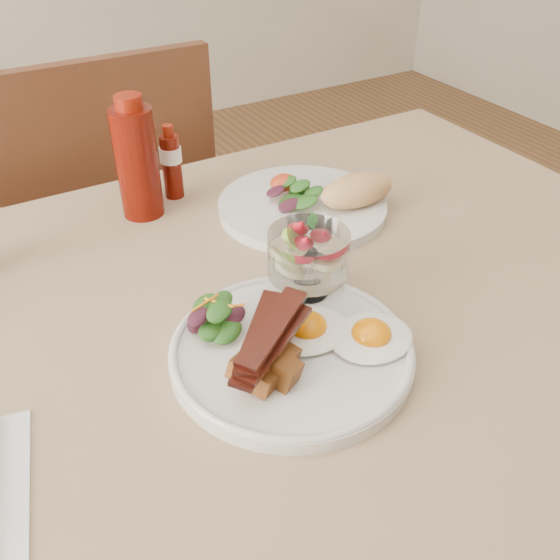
{
  "coord_description": "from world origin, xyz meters",
  "views": [
    {
      "loc": [
        -0.27,
        -0.55,
        1.25
      ],
      "look_at": [
        0.03,
        -0.04,
        0.82
      ],
      "focal_mm": 40.0,
      "sensor_mm": 36.0,
      "label": 1
    }
  ],
  "objects_px": {
    "second_plate": "(315,201)",
    "hot_sauce_bottle": "(171,163)",
    "ketchup_bottle": "(137,161)",
    "chair_far": "(110,231)",
    "fruit_cup": "(308,254)",
    "table": "(248,365)",
    "main_plate": "(291,352)"
  },
  "relations": [
    {
      "from": "second_plate",
      "to": "hot_sauce_bottle",
      "type": "bearing_deg",
      "value": 137.09
    },
    {
      "from": "second_plate",
      "to": "ketchup_bottle",
      "type": "relative_size",
      "value": 1.44
    },
    {
      "from": "second_plate",
      "to": "hot_sauce_bottle",
      "type": "relative_size",
      "value": 2.22
    },
    {
      "from": "chair_far",
      "to": "second_plate",
      "type": "xyz_separation_m",
      "value": [
        0.22,
        -0.49,
        0.25
      ]
    },
    {
      "from": "fruit_cup",
      "to": "ketchup_bottle",
      "type": "relative_size",
      "value": 0.54
    },
    {
      "from": "table",
      "to": "second_plate",
      "type": "xyz_separation_m",
      "value": [
        0.22,
        0.18,
        0.11
      ]
    },
    {
      "from": "ketchup_bottle",
      "to": "hot_sauce_bottle",
      "type": "bearing_deg",
      "value": 23.98
    },
    {
      "from": "fruit_cup",
      "to": "hot_sauce_bottle",
      "type": "distance_m",
      "value": 0.36
    },
    {
      "from": "chair_far",
      "to": "main_plate",
      "type": "height_order",
      "value": "chair_far"
    },
    {
      "from": "table",
      "to": "ketchup_bottle",
      "type": "xyz_separation_m",
      "value": [
        -0.02,
        0.31,
        0.18
      ]
    },
    {
      "from": "fruit_cup",
      "to": "ketchup_bottle",
      "type": "xyz_separation_m",
      "value": [
        -0.1,
        0.32,
        0.02
      ]
    },
    {
      "from": "main_plate",
      "to": "ketchup_bottle",
      "type": "height_order",
      "value": "ketchup_bottle"
    },
    {
      "from": "second_plate",
      "to": "ketchup_bottle",
      "type": "bearing_deg",
      "value": 150.88
    },
    {
      "from": "chair_far",
      "to": "hot_sauce_bottle",
      "type": "xyz_separation_m",
      "value": [
        0.04,
        -0.33,
        0.29
      ]
    },
    {
      "from": "table",
      "to": "second_plate",
      "type": "bearing_deg",
      "value": 39.07
    },
    {
      "from": "main_plate",
      "to": "second_plate",
      "type": "bearing_deg",
      "value": 52.58
    },
    {
      "from": "fruit_cup",
      "to": "second_plate",
      "type": "xyz_separation_m",
      "value": [
        0.14,
        0.19,
        -0.05
      ]
    },
    {
      "from": "main_plate",
      "to": "fruit_cup",
      "type": "xyz_separation_m",
      "value": [
        0.07,
        0.08,
        0.06
      ]
    },
    {
      "from": "chair_far",
      "to": "ketchup_bottle",
      "type": "distance_m",
      "value": 0.48
    },
    {
      "from": "table",
      "to": "ketchup_bottle",
      "type": "height_order",
      "value": "ketchup_bottle"
    },
    {
      "from": "table",
      "to": "ketchup_bottle",
      "type": "distance_m",
      "value": 0.36
    },
    {
      "from": "chair_far",
      "to": "hot_sauce_bottle",
      "type": "relative_size",
      "value": 7.53
    },
    {
      "from": "hot_sauce_bottle",
      "to": "main_plate",
      "type": "bearing_deg",
      "value": -94.81
    },
    {
      "from": "second_plate",
      "to": "ketchup_bottle",
      "type": "height_order",
      "value": "ketchup_bottle"
    },
    {
      "from": "fruit_cup",
      "to": "ketchup_bottle",
      "type": "distance_m",
      "value": 0.34
    },
    {
      "from": "table",
      "to": "main_plate",
      "type": "height_order",
      "value": "main_plate"
    },
    {
      "from": "main_plate",
      "to": "table",
      "type": "bearing_deg",
      "value": 93.96
    },
    {
      "from": "chair_far",
      "to": "main_plate",
      "type": "relative_size",
      "value": 3.32
    },
    {
      "from": "table",
      "to": "hot_sauce_bottle",
      "type": "height_order",
      "value": "hot_sauce_bottle"
    },
    {
      "from": "main_plate",
      "to": "second_plate",
      "type": "distance_m",
      "value": 0.35
    },
    {
      "from": "fruit_cup",
      "to": "second_plate",
      "type": "relative_size",
      "value": 0.37
    },
    {
      "from": "chair_far",
      "to": "table",
      "type": "bearing_deg",
      "value": -90.0
    }
  ]
}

